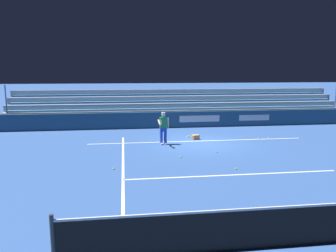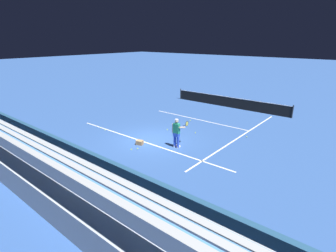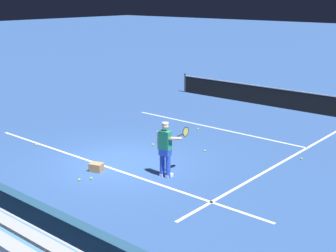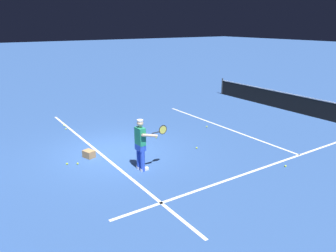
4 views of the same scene
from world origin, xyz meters
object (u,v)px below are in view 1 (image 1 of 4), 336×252
object	(u,v)px
tennis_player	(163,128)
ball_box_cardboard	(195,137)
tennis_ball_stray_back	(236,169)
tennis_net	(308,224)
tennis_ball_near_player	(217,152)
tennis_ball_on_baseline	(268,138)
tennis_ball_far_right	(114,169)
tennis_ball_by_box	(189,136)
tennis_ball_far_left	(259,138)
tennis_ball_midcourt	(187,137)
tennis_ball_toward_net	(181,157)

from	to	relation	value
tennis_player	ball_box_cardboard	bearing A→B (deg)	-151.60
tennis_ball_stray_back	tennis_net	bearing A→B (deg)	86.62
tennis_ball_near_player	tennis_player	bearing A→B (deg)	-40.50
tennis_ball_on_baseline	tennis_ball_far_right	bearing A→B (deg)	29.01
tennis_net	tennis_ball_near_player	bearing A→B (deg)	-92.42
tennis_player	tennis_ball_by_box	size ratio (longest dim) A/B	25.98
tennis_ball_far_left	tennis_ball_midcourt	xyz separation A→B (m)	(4.04, -0.84, 0.00)
tennis_ball_toward_net	tennis_ball_far_right	bearing A→B (deg)	25.84
tennis_ball_far_right	tennis_net	xyz separation A→B (m)	(-4.48, 6.32, 0.46)
tennis_ball_toward_net	tennis_player	bearing A→B (deg)	-79.83
tennis_ball_far_right	tennis_ball_midcourt	bearing A→B (deg)	-125.33
tennis_ball_midcourt	tennis_net	size ratio (longest dim) A/B	0.01
tennis_player	tennis_ball_midcourt	xyz separation A→B (m)	(-1.58, -1.62, -0.86)
tennis_player	tennis_ball_by_box	distance (m)	2.75
tennis_ball_near_player	tennis_ball_on_baseline	xyz separation A→B (m)	(-3.83, -2.70, 0.00)
tennis_ball_far_right	tennis_ball_by_box	bearing A→B (deg)	-125.12
tennis_ball_far_right	tennis_ball_midcourt	xyz separation A→B (m)	(-4.06, -5.73, 0.00)
tennis_ball_midcourt	tennis_ball_far_right	bearing A→B (deg)	54.67
tennis_ball_stray_back	tennis_net	xyz separation A→B (m)	(0.34, 5.68, 0.46)
ball_box_cardboard	tennis_ball_far_left	xyz separation A→B (m)	(-3.66, 0.29, -0.10)
tennis_ball_by_box	tennis_player	bearing A→B (deg)	47.56
tennis_ball_far_left	tennis_ball_midcourt	size ratio (longest dim) A/B	1.00
tennis_player	tennis_net	world-z (taller)	tennis_player
tennis_ball_far_left	tennis_ball_by_box	size ratio (longest dim) A/B	1.00
tennis_ball_far_right	tennis_ball_on_baseline	bearing A→B (deg)	-150.99
tennis_player	tennis_net	xyz separation A→B (m)	(-2.00, 10.43, -0.40)
tennis_ball_far_left	tennis_ball_midcourt	distance (m)	4.13
tennis_ball_midcourt	tennis_ball_near_player	bearing A→B (deg)	102.08
tennis_ball_on_baseline	tennis_ball_by_box	distance (m)	4.59
tennis_player	tennis_ball_near_player	world-z (taller)	tennis_player
tennis_ball_toward_net	tennis_ball_by_box	distance (m)	4.78
tennis_ball_toward_net	tennis_ball_by_box	world-z (taller)	same
tennis_ball_by_box	tennis_ball_on_baseline	bearing A→B (deg)	164.43
tennis_ball_near_player	tennis_ball_by_box	world-z (taller)	same
tennis_ball_on_baseline	tennis_ball_by_box	bearing A→B (deg)	-15.57
tennis_ball_toward_net	tennis_ball_far_left	size ratio (longest dim) A/B	1.00
tennis_ball_midcourt	tennis_ball_by_box	size ratio (longest dim) A/B	1.00
tennis_ball_on_baseline	tennis_player	bearing A→B (deg)	6.41
tennis_player	tennis_ball_stray_back	xyz separation A→B (m)	(-2.33, 4.75, -0.86)
tennis_ball_stray_back	tennis_ball_midcourt	xyz separation A→B (m)	(0.76, -6.36, 0.00)
tennis_ball_near_player	tennis_ball_stray_back	size ratio (longest dim) A/B	1.00
tennis_ball_on_baseline	tennis_ball_by_box	world-z (taller)	same
tennis_ball_near_player	tennis_ball_far_right	size ratio (longest dim) A/B	1.00
tennis_ball_midcourt	tennis_ball_by_box	bearing A→B (deg)	-121.03
tennis_ball_by_box	tennis_ball_toward_net	bearing A→B (deg)	74.44
tennis_ball_stray_back	tennis_player	bearing A→B (deg)	-63.83
tennis_ball_on_baseline	tennis_ball_midcourt	bearing A→B (deg)	-11.35
tennis_ball_near_player	tennis_ball_stray_back	distance (m)	2.74
tennis_ball_stray_back	tennis_ball_on_baseline	bearing A→B (deg)	-125.27
ball_box_cardboard	tennis_ball_near_player	world-z (taller)	ball_box_cardboard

